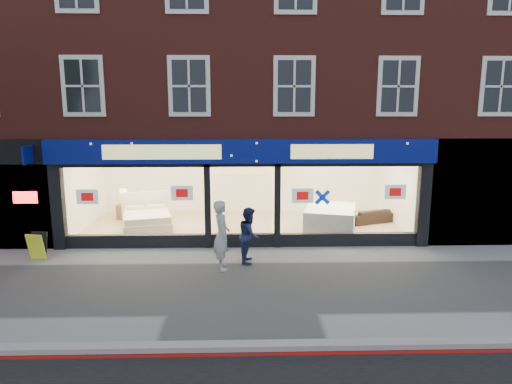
{
  "coord_description": "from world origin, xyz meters",
  "views": [
    {
      "loc": [
        0.05,
        -10.36,
        4.3
      ],
      "look_at": [
        0.39,
        2.5,
        1.81
      ],
      "focal_mm": 32.0,
      "sensor_mm": 36.0,
      "label": 1
    }
  ],
  "objects_px": {
    "mattress_stack": "(330,219)",
    "sofa": "(370,216)",
    "display_bed": "(147,219)",
    "a_board": "(37,246)",
    "pedestrian_blue": "(249,235)",
    "pedestrian_grey": "(222,235)"
  },
  "relations": [
    {
      "from": "mattress_stack",
      "to": "sofa",
      "type": "distance_m",
      "value": 1.95
    },
    {
      "from": "display_bed",
      "to": "mattress_stack",
      "type": "height_order",
      "value": "display_bed"
    },
    {
      "from": "mattress_stack",
      "to": "a_board",
      "type": "distance_m",
      "value": 9.04
    },
    {
      "from": "pedestrian_blue",
      "to": "a_board",
      "type": "bearing_deg",
      "value": 91.44
    },
    {
      "from": "display_bed",
      "to": "pedestrian_blue",
      "type": "height_order",
      "value": "pedestrian_blue"
    },
    {
      "from": "display_bed",
      "to": "pedestrian_blue",
      "type": "relative_size",
      "value": 1.51
    },
    {
      "from": "display_bed",
      "to": "a_board",
      "type": "relative_size",
      "value": 3.0
    },
    {
      "from": "a_board",
      "to": "pedestrian_grey",
      "type": "xyz_separation_m",
      "value": [
        5.22,
        -0.89,
        0.54
      ]
    },
    {
      "from": "pedestrian_grey",
      "to": "sofa",
      "type": "bearing_deg",
      "value": -60.39
    },
    {
      "from": "a_board",
      "to": "pedestrian_blue",
      "type": "xyz_separation_m",
      "value": [
        5.95,
        -0.35,
        0.38
      ]
    },
    {
      "from": "display_bed",
      "to": "sofa",
      "type": "relative_size",
      "value": 1.38
    },
    {
      "from": "mattress_stack",
      "to": "a_board",
      "type": "xyz_separation_m",
      "value": [
        -8.71,
        -2.4,
        -0.11
      ]
    },
    {
      "from": "display_bed",
      "to": "pedestrian_grey",
      "type": "bearing_deg",
      "value": -68.95
    },
    {
      "from": "display_bed",
      "to": "a_board",
      "type": "distance_m",
      "value": 3.83
    },
    {
      "from": "mattress_stack",
      "to": "pedestrian_grey",
      "type": "distance_m",
      "value": 4.82
    },
    {
      "from": "sofa",
      "to": "pedestrian_blue",
      "type": "height_order",
      "value": "pedestrian_blue"
    },
    {
      "from": "mattress_stack",
      "to": "sofa",
      "type": "xyz_separation_m",
      "value": [
        1.65,
        1.03,
        -0.15
      ]
    },
    {
      "from": "a_board",
      "to": "pedestrian_blue",
      "type": "relative_size",
      "value": 0.5
    },
    {
      "from": "a_board",
      "to": "sofa",
      "type": "bearing_deg",
      "value": 29.82
    },
    {
      "from": "display_bed",
      "to": "sofa",
      "type": "distance_m",
      "value": 7.94
    },
    {
      "from": "pedestrian_blue",
      "to": "pedestrian_grey",
      "type": "bearing_deg",
      "value": 130.98
    },
    {
      "from": "sofa",
      "to": "pedestrian_blue",
      "type": "bearing_deg",
      "value": 19.49
    }
  ]
}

